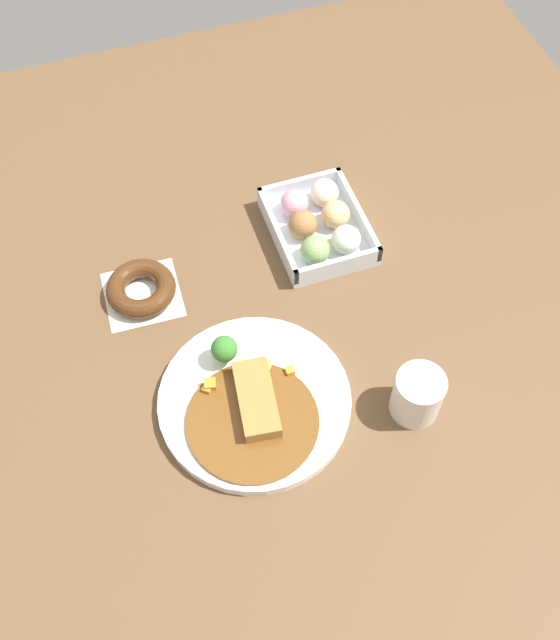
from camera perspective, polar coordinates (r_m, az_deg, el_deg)
name	(u,v)px	position (r m, az deg, el deg)	size (l,w,h in m)	color
ground_plane	(251,358)	(1.15, -2.22, -2.94)	(1.60, 1.60, 0.00)	brown
curry_plate	(253,401)	(1.10, -2.05, -6.19)	(0.28, 0.28, 0.07)	white
donut_box	(319,224)	(1.27, 2.98, 7.34)	(0.19, 0.15, 0.06)	silver
chocolate_ring_donut	(141,289)	(1.22, -10.59, 2.36)	(0.13, 0.13, 0.03)	white
coffee_mug	(417,395)	(1.09, 10.47, -5.68)	(0.07, 0.07, 0.08)	silver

